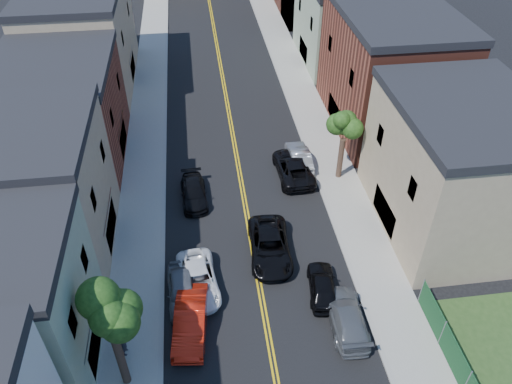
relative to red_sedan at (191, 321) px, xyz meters
name	(u,v)px	position (x,y,z in m)	size (l,w,h in m)	color
sidewalk_left	(146,126)	(-3.51, 23.12, -0.76)	(3.20, 100.00, 0.15)	gray
sidewalk_right	(311,114)	(12.29, 23.12, -0.76)	(3.20, 100.00, 0.15)	gray
curb_left	(165,124)	(-1.76, 23.12, -0.76)	(0.30, 100.00, 0.15)	gray
curb_right	(294,115)	(10.54, 23.12, -0.76)	(0.30, 100.00, 0.15)	gray
bldg_left_tan_near	(30,196)	(-9.61, 8.12, 3.66)	(9.00, 10.00, 9.00)	#998466
bldg_left_brick	(61,115)	(-9.61, 19.12, 3.16)	(9.00, 12.00, 8.00)	brown
bldg_left_tan_far	(83,39)	(-9.61, 33.12, 3.91)	(9.00, 16.00, 9.50)	#998466
bldg_right_tan	(455,171)	(18.39, 7.12, 3.66)	(9.00, 12.00, 9.00)	#998466
bldg_right_brick	(388,73)	(18.39, 21.12, 4.16)	(9.00, 14.00, 10.00)	brown
bldg_right_palegrn	(344,23)	(18.39, 35.12, 3.41)	(9.00, 12.00, 8.50)	gray
tree_left_mid	(104,304)	(-3.48, -2.87, 5.75)	(5.20, 5.20, 9.29)	#35251A
tree_right_far	(346,116)	(12.31, 13.13, 4.92)	(4.40, 4.40, 8.03)	#35251A
red_sedan	(191,321)	(0.00, 0.00, 0.00)	(1.77, 5.08, 1.68)	red
white_pickup	(198,280)	(0.56, 3.12, -0.13)	(2.36, 5.11, 1.42)	white
grey_car_left	(182,290)	(-0.43, 2.35, -0.06)	(1.85, 4.59, 1.56)	#5A5D62
black_car_left	(194,192)	(0.59, 11.87, -0.17)	(1.88, 4.63, 1.34)	black
grey_car_right	(347,317)	(9.04, -0.86, -0.11)	(2.04, 5.03, 1.46)	#585B5F
black_car_right	(323,286)	(8.19, 1.64, -0.13)	(1.66, 4.14, 1.41)	black
silver_car_right	(299,157)	(9.47, 15.35, -0.09)	(1.59, 4.55, 1.50)	#9B9EA2
dark_car_right_far	(293,167)	(8.70, 13.93, -0.04)	(2.66, 5.78, 1.60)	black
black_suv_lane	(270,246)	(5.46, 5.34, -0.03)	(2.66, 5.78, 1.61)	black
pedestrian_left	(123,343)	(-3.69, -1.15, 0.17)	(0.63, 0.41, 1.71)	#26252D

